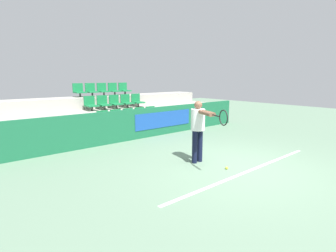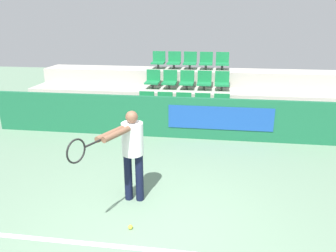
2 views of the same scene
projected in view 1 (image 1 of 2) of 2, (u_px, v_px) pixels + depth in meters
name	position (u px, v px, depth m)	size (l,w,h in m)	color
ground_plane	(238.00, 168.00, 6.11)	(30.00, 30.00, 0.00)	slate
court_baseline	(249.00, 171.00, 5.90)	(5.16, 0.08, 0.01)	white
barrier_wall	(141.00, 123.00, 9.01)	(9.71, 0.14, 1.03)	#19603D
bleacher_tier_front	(132.00, 129.00, 9.50)	(9.31, 1.02, 0.44)	#ADA89E
bleacher_tier_middle	(118.00, 120.00, 10.22)	(9.31, 1.02, 0.88)	#ADA89E
bleacher_tier_back	(105.00, 112.00, 10.94)	(9.31, 1.02, 1.32)	#ADA89E
stadium_chair_0	(104.00, 119.00, 8.86)	(0.41, 0.43, 0.53)	#333333
stadium_chair_1	(117.00, 118.00, 9.18)	(0.41, 0.43, 0.53)	#333333
stadium_chair_2	(130.00, 116.00, 9.50)	(0.41, 0.43, 0.53)	#333333
stadium_chair_3	(141.00, 115.00, 9.83)	(0.41, 0.43, 0.53)	#333333
stadium_chair_4	(152.00, 114.00, 10.15)	(0.41, 0.43, 0.53)	#333333
stadium_chair_5	(91.00, 104.00, 9.54)	(0.41, 0.43, 0.53)	#333333
stadium_chair_6	(104.00, 103.00, 9.86)	(0.41, 0.43, 0.53)	#333333
stadium_chair_7	(116.00, 102.00, 10.19)	(0.41, 0.43, 0.53)	#333333
stadium_chair_8	(127.00, 102.00, 10.51)	(0.41, 0.43, 0.53)	#333333
stadium_chair_9	(137.00, 101.00, 10.83)	(0.41, 0.43, 0.53)	#333333
stadium_chair_10	(79.00, 91.00, 10.22)	(0.41, 0.43, 0.53)	#333333
stadium_chair_11	(91.00, 90.00, 10.54)	(0.41, 0.43, 0.53)	#333333
stadium_chair_12	(103.00, 90.00, 10.87)	(0.41, 0.43, 0.53)	#333333
stadium_chair_13	(114.00, 90.00, 11.19)	(0.41, 0.43, 0.53)	#333333
stadium_chair_14	(124.00, 89.00, 11.51)	(0.41, 0.43, 0.53)	#333333
tennis_player	(199.00, 125.00, 6.29)	(0.68, 1.42, 1.52)	black
tennis_ball	(227.00, 168.00, 6.01)	(0.07, 0.07, 0.07)	#CCDB33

